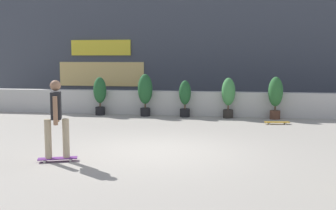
{
  "coord_description": "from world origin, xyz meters",
  "views": [
    {
      "loc": [
        1.77,
        -9.22,
        2.16
      ],
      "look_at": [
        0.0,
        1.5,
        0.9
      ],
      "focal_mm": 44.07,
      "sensor_mm": 36.0,
      "label": 1
    }
  ],
  "objects": [
    {
      "name": "skateboard_near_camera",
      "position": [
        3.11,
        4.4,
        0.06
      ],
      "size": [
        0.82,
        0.32,
        0.08
      ],
      "color": "#BF8C26",
      "rests_on": "ground"
    },
    {
      "name": "potted_plant_4",
      "position": [
        3.15,
        5.55,
        0.86
      ],
      "size": [
        0.51,
        0.51,
        1.49
      ],
      "color": "brown",
      "rests_on": "ground"
    },
    {
      "name": "ground_plane",
      "position": [
        0.0,
        0.0,
        0.0
      ],
      "size": [
        48.0,
        48.0,
        0.0
      ],
      "primitive_type": "plane",
      "color": "#A8A093"
    },
    {
      "name": "potted_plant_1",
      "position": [
        -1.52,
        5.55,
        0.91
      ],
      "size": [
        0.54,
        0.54,
        1.55
      ],
      "color": "black",
      "rests_on": "ground"
    },
    {
      "name": "potted_plant_3",
      "position": [
        1.51,
        5.55,
        0.83
      ],
      "size": [
        0.48,
        0.48,
        1.44
      ],
      "color": "#2D2823",
      "rests_on": "ground"
    },
    {
      "name": "skater_by_wall_left",
      "position": [
        -1.87,
        -1.32,
        0.94
      ],
      "size": [
        0.82,
        0.53,
        1.7
      ],
      "color": "#72338C",
      "rests_on": "ground"
    },
    {
      "name": "potted_plant_0",
      "position": [
        -3.26,
        5.55,
        0.82
      ],
      "size": [
        0.48,
        0.48,
        1.43
      ],
      "color": "black",
      "rests_on": "ground"
    },
    {
      "name": "planter_wall",
      "position": [
        0.0,
        6.0,
        0.45
      ],
      "size": [
        18.0,
        0.4,
        0.9
      ],
      "primitive_type": "cube",
      "color": "beige",
      "rests_on": "ground"
    },
    {
      "name": "building_backdrop",
      "position": [
        -0.01,
        10.0,
        3.25
      ],
      "size": [
        20.0,
        2.08,
        6.5
      ],
      "color": "#424751",
      "rests_on": "ground"
    },
    {
      "name": "potted_plant_2",
      "position": [
        -0.05,
        5.55,
        0.75
      ],
      "size": [
        0.43,
        0.43,
        1.33
      ],
      "color": "black",
      "rests_on": "ground"
    }
  ]
}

